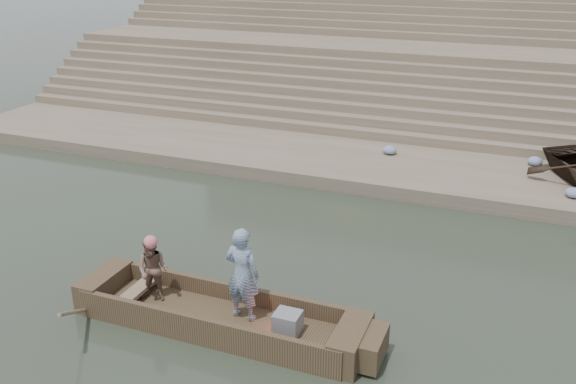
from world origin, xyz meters
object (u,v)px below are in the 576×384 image
Objects in this scene: television at (287,323)px; standing_man at (242,274)px; main_rowboat at (219,321)px; rowing_man at (153,270)px.

standing_man is at bearing 170.57° from television.
rowing_man is (-1.41, 0.07, 0.76)m from main_rowboat.
rowing_man is (-1.86, -0.08, -0.26)m from standing_man.
standing_man is at bearing 18.97° from main_rowboat.
main_rowboat is 1.60m from rowing_man.
standing_man is 1.40× the size of rowing_man.
main_rowboat is at bearing 180.00° from television.
standing_man is 1.88m from rowing_man.
standing_man reaches higher than main_rowboat.
main_rowboat is 1.12m from standing_man.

